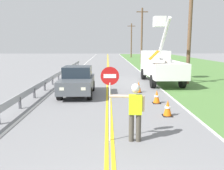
# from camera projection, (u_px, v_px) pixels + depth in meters

# --- Properties ---
(centerline_yellow_left) EXTENTS (0.11, 110.00, 0.01)m
(centerline_yellow_left) POSITION_uv_depth(u_px,v_px,m) (107.00, 77.00, 22.86)
(centerline_yellow_left) COLOR yellow
(centerline_yellow_left) RESTS_ON ground
(centerline_yellow_right) EXTENTS (0.11, 110.00, 0.01)m
(centerline_yellow_right) POSITION_uv_depth(u_px,v_px,m) (109.00, 77.00, 22.86)
(centerline_yellow_right) COLOR yellow
(centerline_yellow_right) RESTS_ON ground
(edge_line_right) EXTENTS (0.12, 110.00, 0.01)m
(edge_line_right) POSITION_uv_depth(u_px,v_px,m) (146.00, 76.00, 22.92)
(edge_line_right) COLOR silver
(edge_line_right) RESTS_ON ground
(edge_line_left) EXTENTS (0.12, 110.00, 0.01)m
(edge_line_left) POSITION_uv_depth(u_px,v_px,m) (70.00, 77.00, 22.79)
(edge_line_left) COLOR silver
(edge_line_left) RESTS_ON ground
(flagger_worker) EXTENTS (1.08, 0.27, 1.83)m
(flagger_worker) POSITION_uv_depth(u_px,v_px,m) (135.00, 109.00, 7.41)
(flagger_worker) COLOR #474238
(flagger_worker) RESTS_ON ground
(stop_sign_paddle) EXTENTS (0.56, 0.04, 2.33)m
(stop_sign_paddle) POSITION_uv_depth(u_px,v_px,m) (110.00, 87.00, 7.35)
(stop_sign_paddle) COLOR silver
(stop_sign_paddle) RESTS_ON ground
(utility_bucket_truck) EXTENTS (2.67, 6.83, 5.20)m
(utility_bucket_truck) POSITION_uv_depth(u_px,v_px,m) (160.00, 65.00, 19.19)
(utility_bucket_truck) COLOR white
(utility_bucket_truck) RESTS_ON ground
(oncoming_sedan_nearest) EXTENTS (1.94, 4.12, 1.70)m
(oncoming_sedan_nearest) POSITION_uv_depth(u_px,v_px,m) (77.00, 81.00, 14.42)
(oncoming_sedan_nearest) COLOR #4C5156
(oncoming_sedan_nearest) RESTS_ON ground
(utility_pole_near) EXTENTS (1.80, 0.28, 8.92)m
(utility_pole_near) POSITION_uv_depth(u_px,v_px,m) (190.00, 22.00, 17.93)
(utility_pole_near) COLOR brown
(utility_pole_near) RESTS_ON ground
(utility_pole_mid) EXTENTS (1.80, 0.28, 8.62)m
(utility_pole_mid) POSITION_uv_depth(u_px,v_px,m) (142.00, 35.00, 38.18)
(utility_pole_mid) COLOR brown
(utility_pole_mid) RESTS_ON ground
(utility_pole_far) EXTENTS (1.80, 0.28, 7.82)m
(utility_pole_far) POSITION_uv_depth(u_px,v_px,m) (131.00, 40.00, 56.54)
(utility_pole_far) COLOR brown
(utility_pole_far) RESTS_ON ground
(traffic_cone_lead) EXTENTS (0.40, 0.40, 0.70)m
(traffic_cone_lead) POSITION_uv_depth(u_px,v_px,m) (168.00, 108.00, 10.19)
(traffic_cone_lead) COLOR orange
(traffic_cone_lead) RESTS_ON ground
(traffic_cone_mid) EXTENTS (0.40, 0.40, 0.70)m
(traffic_cone_mid) POSITION_uv_depth(u_px,v_px,m) (157.00, 97.00, 12.41)
(traffic_cone_mid) COLOR orange
(traffic_cone_mid) RESTS_ON ground
(traffic_cone_tail) EXTENTS (0.40, 0.40, 0.70)m
(traffic_cone_tail) POSITION_uv_depth(u_px,v_px,m) (139.00, 87.00, 15.22)
(traffic_cone_tail) COLOR orange
(traffic_cone_tail) RESTS_ON ground
(guardrail_left_shoulder) EXTENTS (0.10, 32.00, 0.71)m
(guardrail_left_shoulder) POSITION_uv_depth(u_px,v_px,m) (56.00, 76.00, 19.24)
(guardrail_left_shoulder) COLOR #9EA0A3
(guardrail_left_shoulder) RESTS_ON ground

